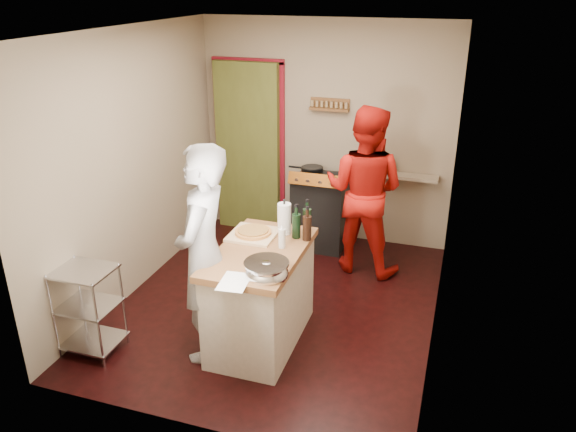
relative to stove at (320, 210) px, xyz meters
The scene contains 10 objects.
floor 1.49m from the stove, 91.94° to the right, with size 3.50×3.50×0.00m, color black.
back_wall 1.03m from the stove, 152.49° to the left, with size 3.00×0.44×2.60m.
left_wall 2.27m from the stove, 137.40° to the right, with size 0.04×3.50×2.60m, color gray.
right_wall 2.20m from the stove, 44.44° to the right, with size 0.04×3.50×2.60m, color gray.
ceiling 2.59m from the stove, 91.94° to the right, with size 3.00×3.50×0.02m, color white.
stove is the anchor object (origin of this frame).
wire_shelving 2.94m from the stove, 116.85° to the right, with size 0.48×0.40×0.80m.
island 2.03m from the stove, 89.76° to the right, with size 0.73×1.31×1.20m.
person_stripe 2.40m from the stove, 99.12° to the right, with size 0.68×0.44×1.86m, color #B0AFB4.
person_red 0.84m from the stove, 35.14° to the right, with size 0.89×0.69×1.82m, color #B3120B.
Camera 1 is at (1.57, -4.53, 3.00)m, focal length 35.00 mm.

